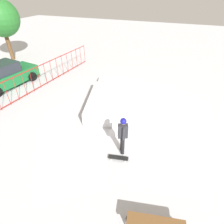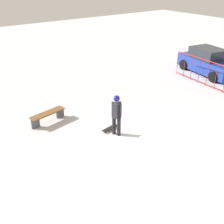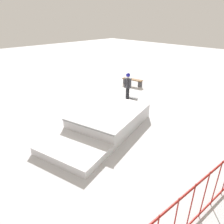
% 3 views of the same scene
% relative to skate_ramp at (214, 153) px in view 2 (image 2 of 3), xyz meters
% --- Properties ---
extents(ground_plane, '(60.00, 60.00, 0.00)m').
position_rel_skate_ramp_xyz_m(ground_plane, '(-0.73, -1.03, -0.32)').
color(ground_plane, silver).
extents(skate_ramp, '(5.88, 3.89, 0.74)m').
position_rel_skate_ramp_xyz_m(skate_ramp, '(0.00, 0.00, 0.00)').
color(skate_ramp, silver).
rests_on(skate_ramp, ground).
extents(skater, '(0.41, 0.44, 1.73)m').
position_rel_skate_ramp_xyz_m(skater, '(-3.43, -1.65, 0.69)').
color(skater, black).
rests_on(skater, ground).
extents(skateboard, '(0.37, 0.82, 0.09)m').
position_rel_skate_ramp_xyz_m(skateboard, '(-3.88, -1.64, -0.24)').
color(skateboard, black).
rests_on(skateboard, ground).
extents(park_bench, '(0.70, 1.65, 0.48)m').
position_rel_skate_ramp_xyz_m(park_bench, '(-6.01, -3.45, 0.04)').
color(park_bench, brown).
rests_on(park_bench, ground).
extents(parked_car_blue, '(4.33, 2.46, 1.60)m').
position_rel_skate_ramp_xyz_m(parked_car_blue, '(-6.02, 7.67, 0.41)').
color(parked_car_blue, '#1E3899').
rests_on(parked_car_blue, ground).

